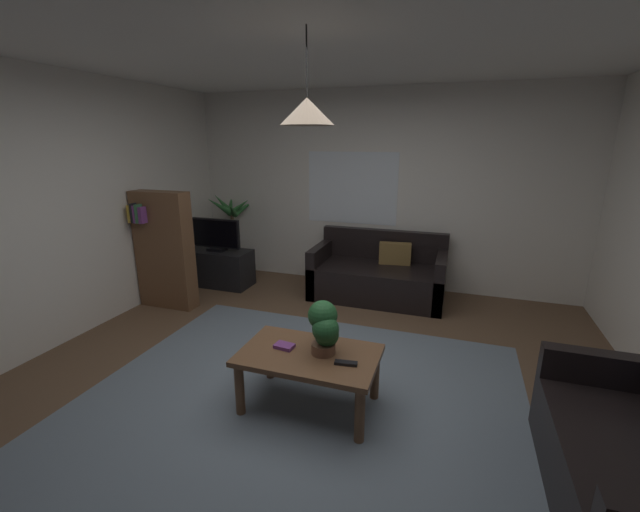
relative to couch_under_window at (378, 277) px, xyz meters
The scene contains 16 objects.
floor 2.23m from the couch_under_window, 93.74° to the right, with size 5.19×5.37×0.02m, color brown.
rug 2.42m from the couch_under_window, 93.43° to the right, with size 3.38×2.96×0.01m, color slate.
wall_back 1.17m from the couch_under_window, 105.66° to the left, with size 5.31×0.06×2.62m, color silver.
wall_left 3.69m from the couch_under_window, 141.52° to the right, with size 0.06×5.37×2.62m, color silver.
ceiling 3.23m from the couch_under_window, 93.74° to the right, with size 5.19×5.37×0.02m, color white.
window_pane 1.27m from the couch_under_window, 135.99° to the left, with size 1.24×0.01×0.96m, color white.
couch_under_window is the anchor object (origin of this frame).
coffee_table 2.41m from the couch_under_window, 91.40° to the right, with size 1.02×0.63×0.45m.
book_on_table_0 2.41m from the couch_under_window, 96.28° to the right, with size 0.14×0.10×0.03m, color #72387F.
remote_on_table_0 2.49m from the couch_under_window, 84.41° to the right, with size 0.05×0.16×0.02m, color black.
potted_plant_on_table 2.39m from the couch_under_window, 88.87° to the right, with size 0.25×0.26×0.40m.
tv_stand 2.21m from the couch_under_window, behind, with size 0.90×0.44×0.50m, color black.
tv 2.26m from the couch_under_window, behind, with size 0.70×0.16×0.45m.
potted_palm_corner 2.28m from the couch_under_window, behind, with size 0.68×0.74×1.23m.
bookshelf_corner 2.66m from the couch_under_window, 154.87° to the right, with size 0.70×0.31×1.40m.
pendant_lamp 3.04m from the couch_under_window, 91.40° to the right, with size 0.35×0.35×0.57m.
Camera 1 is at (1.03, -2.71, 1.96)m, focal length 22.71 mm.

